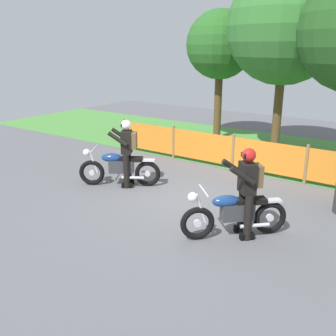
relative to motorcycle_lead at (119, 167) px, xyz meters
The scene contains 9 objects.
ground 1.87m from the motorcycle_lead, ahead, with size 24.00×24.00×0.02m, color #5B5B60.
grass_verge 5.76m from the motorcycle_lead, 71.76° to the left, with size 24.00×5.29×0.01m, color #4C8C3D.
barrier_fence 3.33m from the motorcycle_lead, 57.35° to the left, with size 8.24×0.08×1.05m.
tree_leftmost 6.67m from the motorcycle_lead, 93.87° to the left, with size 2.44×2.44×4.66m.
tree_near_left 6.68m from the motorcycle_lead, 68.14° to the left, with size 3.53×3.53×5.73m.
motorcycle_lead is the anchor object (origin of this frame).
motorcycle_trailing 3.67m from the motorcycle_lead, 12.99° to the right, with size 1.52×1.52×0.97m.
rider_lead 0.53m from the motorcycle_lead, 32.30° to the left, with size 0.79×0.71×1.69m.
rider_trailing 3.82m from the motorcycle_lead, 10.13° to the right, with size 0.77×0.76×1.69m.
Camera 1 is at (4.45, -6.97, 3.39)m, focal length 40.63 mm.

